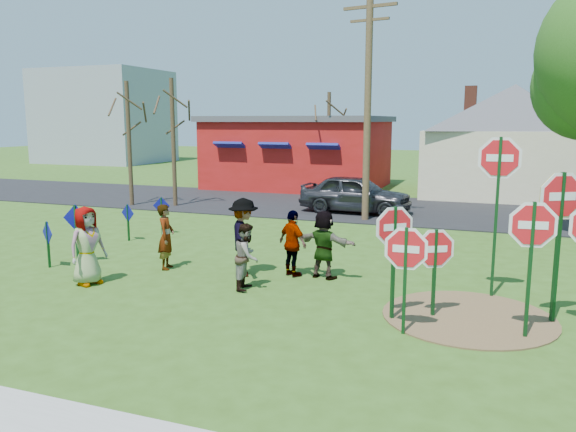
% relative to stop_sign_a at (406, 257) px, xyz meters
% --- Properties ---
extents(ground, '(120.00, 120.00, 0.00)m').
position_rel_stop_sign_a_xyz_m(ground, '(-3.47, 2.23, -1.37)').
color(ground, '#314F16').
rests_on(ground, ground).
extents(road, '(120.00, 7.50, 0.04)m').
position_rel_stop_sign_a_xyz_m(road, '(-3.47, 13.73, -1.35)').
color(road, black).
rests_on(road, ground).
extents(dirt_patch, '(3.20, 3.20, 0.03)m').
position_rel_stop_sign_a_xyz_m(dirt_patch, '(1.03, 1.23, -1.35)').
color(dirt_patch, brown).
rests_on(dirt_patch, ground).
extents(red_building, '(9.40, 7.69, 3.90)m').
position_rel_stop_sign_a_xyz_m(red_building, '(-8.97, 20.22, 0.60)').
color(red_building, '#9E140F').
rests_on(red_building, ground).
extents(cream_house, '(9.40, 9.40, 6.50)m').
position_rel_stop_sign_a_xyz_m(cream_house, '(2.03, 20.23, 1.56)').
color(cream_house, beige).
rests_on(cream_house, ground).
extents(distant_building, '(10.00, 8.00, 8.00)m').
position_rel_stop_sign_a_xyz_m(distant_building, '(-31.47, 32.23, 2.63)').
color(distant_building, '#8C939E').
rests_on(distant_building, ground).
extents(stop_sign_a, '(1.02, 0.07, 2.02)m').
position_rel_stop_sign_a_xyz_m(stop_sign_a, '(0.00, 0.00, 0.00)').
color(stop_sign_a, '#113E19').
rests_on(stop_sign_a, ground).
extents(stop_sign_b, '(1.17, 0.08, 3.51)m').
position_rel_stop_sign_a_xyz_m(stop_sign_b, '(1.42, 2.73, 1.20)').
color(stop_sign_b, '#113E19').
rests_on(stop_sign_b, ground).
extents(stop_sign_c, '(1.06, 0.16, 2.50)m').
position_rel_stop_sign_a_xyz_m(stop_sign_c, '(1.99, 0.53, 0.37)').
color(stop_sign_c, '#113E19').
rests_on(stop_sign_c, ground).
extents(stop_sign_d, '(1.03, 0.61, 2.94)m').
position_rel_stop_sign_a_xyz_m(stop_sign_d, '(2.48, 1.50, 0.74)').
color(stop_sign_d, '#113E19').
rests_on(stop_sign_d, ground).
extents(stop_sign_e, '(0.90, 0.51, 1.82)m').
position_rel_stop_sign_a_xyz_m(stop_sign_e, '(0.39, 1.06, -0.16)').
color(stop_sign_e, '#113E19').
rests_on(stop_sign_e, ground).
extents(stop_sign_g, '(0.82, 0.65, 2.27)m').
position_rel_stop_sign_a_xyz_m(stop_sign_g, '(-0.31, 0.64, 0.20)').
color(stop_sign_g, '#113E19').
rests_on(stop_sign_g, ground).
extents(blue_diamond_a, '(0.55, 0.28, 1.19)m').
position_rel_stop_sign_a_xyz_m(blue_diamond_a, '(-9.10, 1.38, -0.63)').
color(blue_diamond_a, '#113E19').
rests_on(blue_diamond_a, ground).
extents(blue_diamond_b, '(0.70, 0.12, 1.55)m').
position_rel_stop_sign_a_xyz_m(blue_diamond_b, '(-8.70, 1.97, -0.40)').
color(blue_diamond_b, '#113E19').
rests_on(blue_diamond_b, ground).
extents(blue_diamond_c, '(0.55, 0.16, 1.15)m').
position_rel_stop_sign_a_xyz_m(blue_diamond_c, '(-9.17, 4.77, -0.65)').
color(blue_diamond_c, '#113E19').
rests_on(blue_diamond_c, ground).
extents(blue_diamond_d, '(0.56, 0.12, 1.24)m').
position_rel_stop_sign_a_xyz_m(blue_diamond_d, '(-8.74, 5.97, -0.60)').
color(blue_diamond_d, '#113E19').
rests_on(blue_diamond_d, ground).
extents(person_a, '(0.81, 1.00, 1.79)m').
position_rel_stop_sign_a_xyz_m(person_a, '(-7.17, 0.53, -0.47)').
color(person_a, '#465789').
rests_on(person_a, ground).
extents(person_b, '(0.55, 0.69, 1.63)m').
position_rel_stop_sign_a_xyz_m(person_b, '(-6.25, 2.32, -0.55)').
color(person_b, '#277969').
rests_on(person_b, ground).
extents(person_c, '(0.66, 0.79, 1.47)m').
position_rel_stop_sign_a_xyz_m(person_c, '(-3.65, 1.46, -0.63)').
color(person_c, brown).
rests_on(person_c, ground).
extents(person_d, '(1.16, 1.39, 1.87)m').
position_rel_stop_sign_a_xyz_m(person_d, '(-4.18, 2.44, -0.43)').
color(person_d, '#35363A').
rests_on(person_d, ground).
extents(person_e, '(1.00, 0.82, 1.60)m').
position_rel_stop_sign_a_xyz_m(person_e, '(-3.05, 2.77, -0.57)').
color(person_e, '#4B2F59').
rests_on(person_e, ground).
extents(person_f, '(1.58, 0.85, 1.62)m').
position_rel_stop_sign_a_xyz_m(person_f, '(-2.31, 2.88, -0.56)').
color(person_f, '#215133').
rests_on(person_f, ground).
extents(suv, '(4.52, 2.07, 1.50)m').
position_rel_stop_sign_a_xyz_m(suv, '(-3.83, 12.27, -0.58)').
color(suv, '#29292D').
rests_on(suv, road).
extents(utility_pole, '(1.98, 0.44, 8.15)m').
position_rel_stop_sign_a_xyz_m(utility_pole, '(-3.10, 10.82, 2.92)').
color(utility_pole, '#4C3823').
rests_on(utility_pole, ground).
extents(bare_tree_west, '(1.80, 1.80, 5.43)m').
position_rel_stop_sign_a_xyz_m(bare_tree_west, '(-11.58, 11.39, 2.14)').
color(bare_tree_west, '#382819').
rests_on(bare_tree_west, ground).
extents(bare_tree_east, '(1.80, 1.80, 5.02)m').
position_rel_stop_sign_a_xyz_m(bare_tree_east, '(-6.33, 16.94, 1.88)').
color(bare_tree_east, '#382819').
rests_on(bare_tree_east, ground).
extents(bare_tree_mid, '(1.80, 1.80, 5.32)m').
position_rel_stop_sign_a_xyz_m(bare_tree_mid, '(-13.46, 10.90, 2.07)').
color(bare_tree_mid, '#382819').
rests_on(bare_tree_mid, ground).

